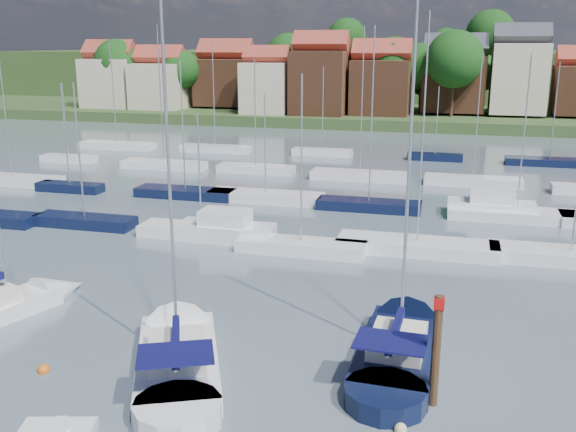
# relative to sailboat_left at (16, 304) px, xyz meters

# --- Properties ---
(ground) EXTENTS (260.00, 260.00, 0.00)m
(ground) POSITION_rel_sailboat_left_xyz_m (11.62, 34.86, -0.37)
(ground) COLOR #495963
(ground) RESTS_ON ground
(sailboat_left) EXTENTS (5.40, 9.47, 12.62)m
(sailboat_left) POSITION_rel_sailboat_left_xyz_m (0.00, 0.00, 0.00)
(sailboat_left) COLOR silver
(sailboat_left) RESTS_ON ground
(sailboat_centre) EXTENTS (8.35, 13.07, 17.34)m
(sailboat_centre) POSITION_rel_sailboat_left_xyz_m (10.26, -2.11, -0.02)
(sailboat_centre) COLOR silver
(sailboat_centre) RESTS_ON ground
(sailboat_navy) EXTENTS (3.72, 12.58, 17.24)m
(sailboat_navy) POSITION_rel_sailboat_left_xyz_m (20.19, 1.30, -0.02)
(sailboat_navy) COLOR black
(sailboat_navy) RESTS_ON ground
(tender) EXTENTS (2.84, 1.86, 0.56)m
(tender) POSITION_rel_sailboat_left_xyz_m (8.82, -9.35, -0.15)
(tender) COLOR silver
(tender) RESTS_ON ground
(timber_piling) EXTENTS (0.40, 0.40, 6.83)m
(timber_piling) POSITION_rel_sailboat_left_xyz_m (21.80, -3.68, 1.03)
(timber_piling) COLOR #4C331E
(timber_piling) RESTS_ON ground
(buoy_c) EXTENTS (0.53, 0.53, 0.53)m
(buoy_c) POSITION_rel_sailboat_left_xyz_m (5.43, -5.36, -0.37)
(buoy_c) COLOR #D85914
(buoy_c) RESTS_ON ground
(buoy_d) EXTENTS (0.42, 0.42, 0.42)m
(buoy_d) POSITION_rel_sailboat_left_xyz_m (11.01, -7.50, -0.37)
(buoy_d) COLOR beige
(buoy_d) RESTS_ON ground
(buoy_e) EXTENTS (0.46, 0.46, 0.46)m
(buoy_e) POSITION_rel_sailboat_left_xyz_m (18.30, 0.73, -0.37)
(buoy_e) COLOR #D85914
(buoy_e) RESTS_ON ground
(buoy_f) EXTENTS (0.47, 0.47, 0.47)m
(buoy_f) POSITION_rel_sailboat_left_xyz_m (20.75, -5.85, -0.37)
(buoy_f) COLOR beige
(buoy_f) RESTS_ON ground
(marina_field) EXTENTS (79.62, 41.41, 15.93)m
(marina_field) POSITION_rel_sailboat_left_xyz_m (13.53, 30.01, 0.06)
(marina_field) COLOR silver
(marina_field) RESTS_ON ground
(far_shore_town) EXTENTS (212.46, 90.00, 22.27)m
(far_shore_town) POSITION_rel_sailboat_left_xyz_m (13.85, 127.53, 4.24)
(far_shore_town) COLOR #344D26
(far_shore_town) RESTS_ON ground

